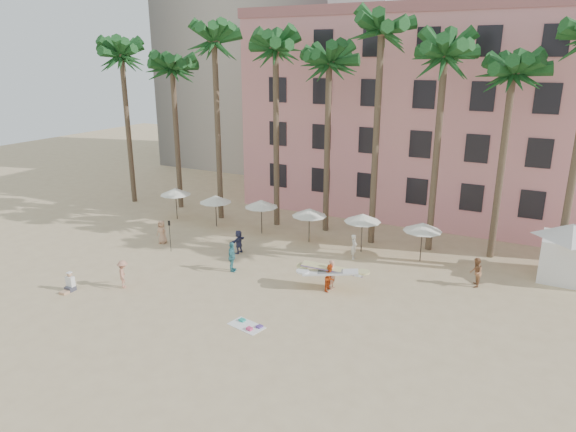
# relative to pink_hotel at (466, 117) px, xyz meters

# --- Properties ---
(ground) EXTENTS (120.00, 120.00, 0.00)m
(ground) POSITION_rel_pink_hotel_xyz_m (-7.00, -26.00, -8.00)
(ground) COLOR #D1B789
(ground) RESTS_ON ground
(pink_hotel) EXTENTS (35.00, 14.00, 16.00)m
(pink_hotel) POSITION_rel_pink_hotel_xyz_m (0.00, 0.00, 0.00)
(pink_hotel) COLOR pink
(pink_hotel) RESTS_ON ground
(palm_row) EXTENTS (44.40, 5.40, 16.30)m
(palm_row) POSITION_rel_pink_hotel_xyz_m (-6.49, -11.00, 4.97)
(palm_row) COLOR brown
(palm_row) RESTS_ON ground
(umbrella_row) EXTENTS (22.50, 2.70, 2.73)m
(umbrella_row) POSITION_rel_pink_hotel_xyz_m (-10.00, -13.50, -5.67)
(umbrella_row) COLOR #332B23
(umbrella_row) RESTS_ON ground
(cabana) EXTENTS (4.55, 4.55, 3.50)m
(cabana) POSITION_rel_pink_hotel_xyz_m (8.44, -12.25, -5.93)
(cabana) COLOR white
(cabana) RESTS_ON ground
(beach_towel) EXTENTS (1.98, 1.37, 0.14)m
(beach_towel) POSITION_rel_pink_hotel_xyz_m (-5.57, -25.88, -7.97)
(beach_towel) COLOR white
(beach_towel) RESTS_ON ground
(carrier_yellow) EXTENTS (3.59, 1.46, 1.74)m
(carrier_yellow) POSITION_rel_pink_hotel_xyz_m (-3.53, -19.91, -7.00)
(carrier_yellow) COLOR #DF997D
(carrier_yellow) RESTS_ON ground
(carrier_white) EXTENTS (3.21, 1.83, 1.59)m
(carrier_white) POSITION_rel_pink_hotel_xyz_m (-3.53, -20.24, -7.13)
(carrier_white) COLOR #DD4D17
(carrier_white) RESTS_ON ground
(beachgoers) EXTENTS (21.80, 11.25, 1.91)m
(beachgoers) POSITION_rel_pink_hotel_xyz_m (-9.21, -19.32, -7.14)
(beachgoers) COLOR tan
(beachgoers) RESTS_ON ground
(paddle) EXTENTS (0.18, 0.04, 2.23)m
(paddle) POSITION_rel_pink_hotel_xyz_m (-15.64, -19.57, -6.59)
(paddle) COLOR black
(paddle) RESTS_ON ground
(seated_man) EXTENTS (0.49, 0.86, 1.12)m
(seated_man) POSITION_rel_pink_hotel_xyz_m (-16.72, -27.11, -7.61)
(seated_man) COLOR #3F3F4C
(seated_man) RESTS_ON ground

